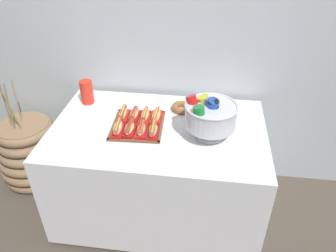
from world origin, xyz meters
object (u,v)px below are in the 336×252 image
(hot_dog_6, at_px, (145,115))
(hot_dog_1, at_px, (129,128))
(hot_dog_5, at_px, (134,115))
(donut, at_px, (182,107))
(serving_tray, at_px, (138,126))
(punch_bowl, at_px, (210,115))
(hot_dog_3, at_px, (153,130))
(hot_dog_0, at_px, (118,128))
(hot_dog_2, at_px, (141,129))
(hot_dog_4, at_px, (123,114))
(hot_dog_7, at_px, (156,116))
(cup_stack, at_px, (87,92))
(floor_vase, at_px, (31,152))
(buffet_table, at_px, (159,169))

(hot_dog_6, bearing_deg, hot_dog_1, -111.66)
(hot_dog_5, relative_size, donut, 1.03)
(serving_tray, bearing_deg, punch_bowl, -6.03)
(hot_dog_6, bearing_deg, hot_dog_3, -62.78)
(hot_dog_0, bearing_deg, hot_dog_2, 2.78)
(hot_dog_0, distance_m, hot_dog_1, 0.08)
(hot_dog_4, bearing_deg, hot_dog_5, 2.78)
(hot_dog_7, xyz_separation_m, cup_stack, (-0.53, 0.17, 0.05))
(hot_dog_2, bearing_deg, hot_dog_0, -177.22)
(hot_dog_1, relative_size, cup_stack, 0.89)
(floor_vase, xyz_separation_m, donut, (1.25, 0.02, 0.52))
(hot_dog_2, distance_m, hot_dog_6, 0.17)
(serving_tray, xyz_separation_m, cup_stack, (-0.43, 0.26, 0.08))
(cup_stack, bearing_deg, hot_dog_0, -47.53)
(cup_stack, bearing_deg, hot_dog_5, -24.86)
(serving_tray, height_order, donut, donut)
(hot_dog_6, height_order, punch_bowl, punch_bowl)
(buffet_table, distance_m, cup_stack, 0.76)
(hot_dog_3, height_order, hot_dog_6, hot_dog_3)
(punch_bowl, bearing_deg, hot_dog_5, 165.58)
(floor_vase, relative_size, hot_dog_3, 6.30)
(hot_dog_7, height_order, donut, hot_dog_7)
(hot_dog_1, relative_size, hot_dog_6, 0.91)
(buffet_table, bearing_deg, floor_vase, 168.80)
(floor_vase, height_order, cup_stack, floor_vase)
(hot_dog_4, distance_m, cup_stack, 0.36)
(floor_vase, height_order, hot_dog_6, floor_vase)
(hot_dog_4, xyz_separation_m, hot_dog_7, (0.22, 0.01, -0.00))
(buffet_table, xyz_separation_m, donut, (0.13, 0.24, 0.38))
(hot_dog_1, distance_m, hot_dog_5, 0.17)
(hot_dog_4, bearing_deg, floor_vase, 170.61)
(hot_dog_4, bearing_deg, buffet_table, -17.25)
(buffet_table, xyz_separation_m, hot_dog_0, (-0.24, -0.09, 0.39))
(buffet_table, xyz_separation_m, floor_vase, (-1.11, 0.22, -0.14))
(donut, bearing_deg, hot_dog_2, -125.07)
(serving_tray, height_order, hot_dog_5, hot_dog_5)
(hot_dog_5, bearing_deg, buffet_table, -24.88)
(serving_tray, bearing_deg, floor_vase, 167.36)
(hot_dog_2, distance_m, hot_dog_7, 0.18)
(hot_dog_1, bearing_deg, hot_dog_5, 92.78)
(buffet_table, xyz_separation_m, hot_dog_7, (-0.03, 0.09, 0.39))
(hot_dog_0, bearing_deg, serving_tray, 39.03)
(hot_dog_5, bearing_deg, hot_dog_4, -177.22)
(hot_dog_7, bearing_deg, donut, 43.92)
(hot_dog_1, xyz_separation_m, hot_dog_7, (0.14, 0.17, -0.00))
(hot_dog_4, bearing_deg, hot_dog_6, 2.78)
(hot_dog_4, height_order, hot_dog_6, hot_dog_4)
(hot_dog_7, xyz_separation_m, punch_bowl, (0.35, -0.14, 0.13))
(punch_bowl, bearing_deg, buffet_table, 171.67)
(hot_dog_6, xyz_separation_m, cup_stack, (-0.46, 0.17, 0.05))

